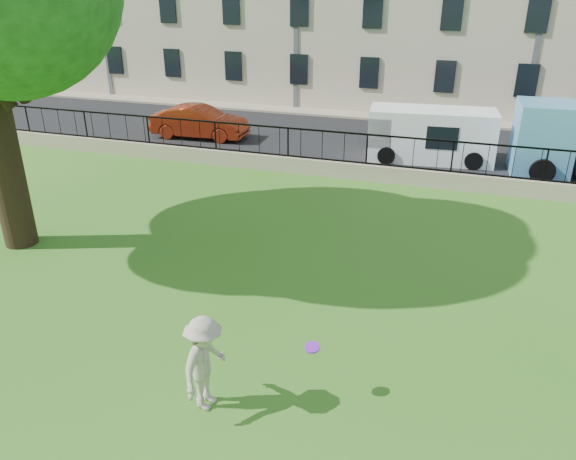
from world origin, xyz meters
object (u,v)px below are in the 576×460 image
(man, at_px, (205,363))
(white_van, at_px, (431,135))
(red_sedan, at_px, (199,122))
(frisbee, at_px, (312,347))

(man, height_order, white_van, white_van)
(red_sedan, xyz_separation_m, white_van, (10.39, -0.18, 0.30))
(frisbee, xyz_separation_m, red_sedan, (-9.69, 15.24, -0.29))
(frisbee, height_order, red_sedan, red_sedan)
(frisbee, bearing_deg, man, -153.19)
(man, relative_size, white_van, 0.36)
(man, xyz_separation_m, white_van, (2.36, 15.89, 0.14))
(man, relative_size, frisbee, 6.62)
(white_van, bearing_deg, red_sedan, 173.51)
(frisbee, bearing_deg, white_van, 87.34)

